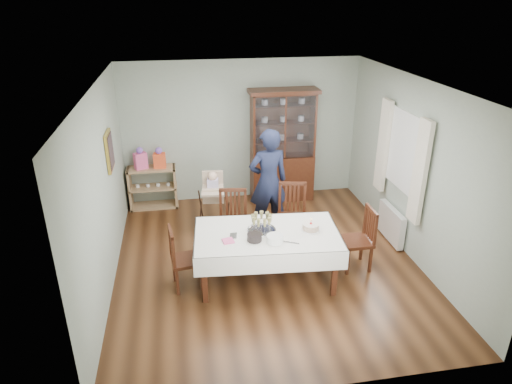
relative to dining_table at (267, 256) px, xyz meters
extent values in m
plane|color=#593319|center=(0.08, 0.46, -0.38)|extent=(5.00, 5.00, 0.00)
plane|color=#9EAA99|center=(0.08, 2.96, 0.97)|extent=(4.50, 0.00, 4.50)
plane|color=#9EAA99|center=(-2.17, 0.46, 0.97)|extent=(0.00, 5.00, 5.00)
plane|color=#9EAA99|center=(2.33, 0.46, 0.97)|extent=(0.00, 5.00, 5.00)
plane|color=white|center=(0.08, 0.46, 2.32)|extent=(5.00, 5.00, 0.00)
cube|color=#432110|center=(0.00, 0.00, 0.34)|extent=(1.98, 1.20, 0.06)
cube|color=white|center=(0.00, 0.00, 0.37)|extent=(2.09, 1.31, 0.01)
cube|color=#432110|center=(0.83, 2.72, 0.07)|extent=(1.20, 0.45, 0.90)
cube|color=white|center=(0.83, 2.53, 1.12)|extent=(1.12, 0.01, 1.16)
cube|color=#432110|center=(0.83, 2.72, 1.76)|extent=(1.30, 0.48, 0.07)
cube|color=tan|center=(-1.67, 2.74, -0.36)|extent=(0.90, 0.38, 0.04)
cube|color=tan|center=(-1.67, 2.74, 0.02)|extent=(0.90, 0.38, 0.03)
cube|color=tan|center=(-1.67, 2.74, 0.40)|extent=(0.90, 0.38, 0.04)
cube|color=tan|center=(-2.09, 2.74, 0.02)|extent=(0.04, 0.38, 0.80)
cube|color=tan|center=(-1.25, 2.74, 0.02)|extent=(0.04, 0.38, 0.80)
cube|color=gold|center=(-2.14, 1.26, 1.27)|extent=(0.04, 0.48, 0.58)
cube|color=white|center=(2.30, 0.76, 1.17)|extent=(0.04, 1.02, 1.22)
cube|color=silver|center=(2.24, 0.14, 1.07)|extent=(0.07, 0.30, 1.55)
cube|color=silver|center=(2.24, 1.38, 1.07)|extent=(0.07, 0.30, 1.55)
cube|color=white|center=(2.24, 0.76, -0.08)|extent=(0.10, 0.80, 0.55)
cube|color=#432110|center=(-0.38, 0.84, 0.08)|extent=(0.52, 0.52, 0.05)
cube|color=#432110|center=(-0.34, 1.04, 0.35)|extent=(0.43, 0.11, 0.53)
cube|color=#432110|center=(0.58, 0.86, 0.09)|extent=(0.54, 0.54, 0.05)
cube|color=#432110|center=(0.62, 1.07, 0.37)|extent=(0.44, 0.12, 0.55)
cube|color=#432110|center=(-1.12, 0.03, 0.04)|extent=(0.46, 0.46, 0.05)
cube|color=#432110|center=(-1.31, 0.01, 0.29)|extent=(0.08, 0.39, 0.49)
cube|color=#432110|center=(1.36, 0.09, 0.05)|extent=(0.43, 0.43, 0.05)
cube|color=#432110|center=(1.56, 0.10, 0.31)|extent=(0.04, 0.41, 0.51)
imported|color=black|center=(0.30, 1.44, 0.53)|extent=(0.71, 0.51, 1.82)
cube|color=tan|center=(-0.61, 1.63, 0.30)|extent=(0.38, 0.34, 0.25)
cube|color=tan|center=(-0.61, 1.63, 0.51)|extent=(0.36, 0.10, 0.29)
cube|color=tan|center=(-0.61, 1.63, 0.38)|extent=(0.39, 0.20, 0.03)
cube|color=#BEB0D5|center=(-0.61, 1.63, 0.47)|extent=(0.20, 0.16, 0.19)
sphere|color=beige|center=(-0.61, 1.63, 0.61)|extent=(0.16, 0.16, 0.16)
cylinder|color=silver|center=(-0.06, 0.07, 0.38)|extent=(0.40, 0.40, 0.01)
torus|color=silver|center=(-0.06, 0.07, 0.39)|extent=(0.40, 0.40, 0.02)
cylinder|color=white|center=(0.61, -0.03, 0.38)|extent=(0.27, 0.27, 0.01)
cylinder|color=brown|center=(0.61, -0.03, 0.43)|extent=(0.23, 0.23, 0.08)
cylinder|color=silver|center=(0.61, -0.03, 0.47)|extent=(0.23, 0.23, 0.01)
cylinder|color=#F24C4C|center=(0.61, -0.03, 0.51)|extent=(0.01, 0.01, 0.06)
sphere|color=yellow|center=(0.61, -0.03, 0.55)|extent=(0.02, 0.02, 0.02)
cylinder|color=black|center=(-0.20, -0.17, 0.42)|extent=(0.24, 0.24, 0.10)
cylinder|color=white|center=(0.05, -0.26, 0.42)|extent=(0.30, 0.30, 0.10)
cube|color=#F05893|center=(-0.56, -0.15, 0.39)|extent=(0.17, 0.17, 0.02)
cube|color=silver|center=(0.24, -0.31, 0.38)|extent=(0.26, 0.15, 0.01)
cube|color=#F05893|center=(-1.84, 2.72, 0.57)|extent=(0.26, 0.22, 0.31)
sphere|color=#E533B2|center=(-1.84, 2.72, 0.77)|extent=(0.12, 0.12, 0.12)
cube|color=#FF5528|center=(-1.50, 2.72, 0.55)|extent=(0.23, 0.17, 0.28)
sphere|color=#E533B2|center=(-1.50, 2.72, 0.75)|extent=(0.13, 0.13, 0.13)
camera|label=1|loc=(-1.09, -5.42, 3.45)|focal=32.00mm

